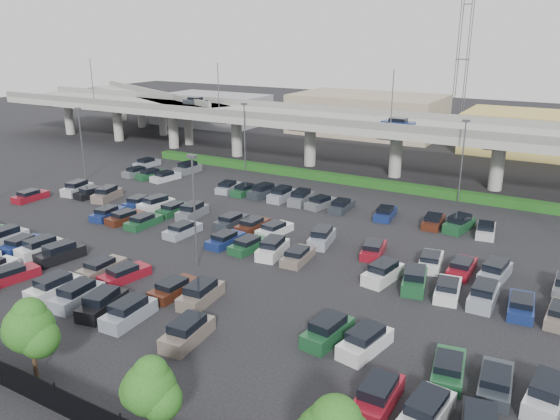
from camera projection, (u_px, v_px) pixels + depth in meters
ground at (246, 238)px, 56.38m from camera, size 280.00×280.00×0.00m
overpass at (364, 127)px, 80.60m from camera, size 150.00×13.00×15.80m
on_ramp at (152, 99)px, 114.50m from camera, size 50.93×30.13×8.80m
hedge at (344, 179)px, 76.75m from camera, size 66.00×1.60×1.10m
tree_row at (13, 322)px, 33.15m from camera, size 65.07×3.66×5.94m
parked_cars at (211, 241)px, 53.86m from camera, size 62.82×41.61×1.67m
light_poles at (223, 171)px, 58.05m from camera, size 66.90×48.38×10.30m
distant_buildings at (488, 127)px, 100.11m from camera, size 138.00×24.00×9.00m
comm_tower at (463, 56)px, 110.43m from camera, size 2.40×2.40×30.00m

